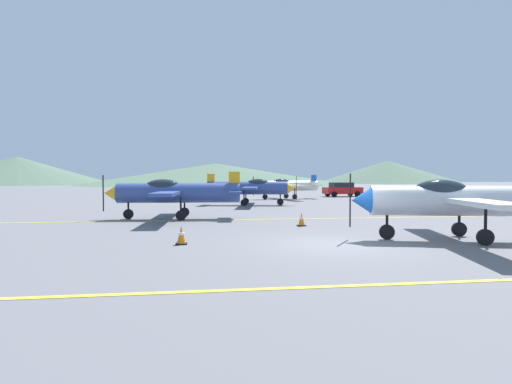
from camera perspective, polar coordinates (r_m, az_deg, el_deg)
ground_plane at (r=13.33m, az=10.70°, el=-7.16°), size 400.00×400.00×0.00m
apron_line_near at (r=8.90m, az=21.03°, el=-11.78°), size 80.00×0.16×0.01m
apron_line_far at (r=21.05m, az=3.70°, el=-3.78°), size 80.00×0.16×0.01m
airplane_near at (r=15.35m, az=26.19°, el=-0.97°), size 7.14×8.13×2.44m
airplane_mid at (r=21.62m, az=-11.35°, el=-0.03°), size 7.08×8.15×2.44m
airplane_far at (r=32.04m, az=-0.74°, el=0.63°), size 7.14×8.16×2.44m
airplane_back at (r=41.54m, az=4.22°, el=0.92°), size 7.14×8.13×2.44m
car_sedan at (r=47.90m, az=11.87°, el=0.38°), size 4.45×2.35×1.62m
traffic_cone_front at (r=18.15m, az=6.34°, el=-3.81°), size 0.36×0.36×0.59m
traffic_cone_side at (r=13.28m, az=-10.32°, el=-5.93°), size 0.36×0.36×0.59m
hill_left at (r=161.43m, az=-30.26°, el=2.59°), size 62.45×62.45×9.47m
hill_centerleft at (r=133.97m, az=-5.65°, el=2.49°), size 86.48×86.48×6.91m
hill_centerright at (r=189.02m, az=17.76°, el=2.67°), size 61.39×61.39×9.80m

